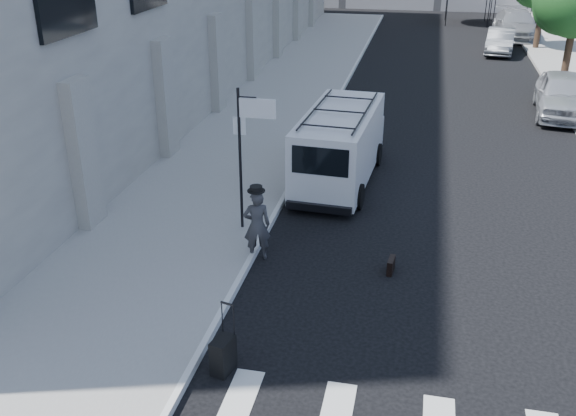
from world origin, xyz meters
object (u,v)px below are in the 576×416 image
at_px(businessman, 257,225).
at_px(parked_car_c, 516,25).
at_px(suitcase, 223,355).
at_px(briefcase, 391,265).
at_px(parked_car_a, 563,94).
at_px(parked_car_b, 500,41).
at_px(cargo_van, 340,145).

height_order(businessman, parked_car_c, parked_car_c).
bearing_deg(parked_car_c, suitcase, -105.49).
relative_size(briefcase, parked_car_a, 0.09).
distance_m(businessman, parked_car_c, 31.84).
distance_m(briefcase, parked_car_b, 25.95).
relative_size(businessman, cargo_van, 0.30).
bearing_deg(parked_car_b, parked_car_c, 82.52).
bearing_deg(parked_car_b, suitcase, -96.06).
relative_size(briefcase, parked_car_c, 0.08).
relative_size(briefcase, cargo_van, 0.08).
distance_m(businessman, parked_car_a, 16.11).
distance_m(businessman, parked_car_b, 26.62).
bearing_deg(parked_car_a, businessman, -117.41).
bearing_deg(businessman, cargo_van, -121.40).
relative_size(businessman, parked_car_b, 0.41).
relative_size(parked_car_a, parked_car_b, 1.18).
bearing_deg(cargo_van, suitcase, -91.23).
bearing_deg(businessman, parked_car_b, -124.44).
relative_size(cargo_van, parked_car_b, 1.39).
height_order(suitcase, parked_car_a, parked_car_a).
bearing_deg(businessman, parked_car_a, -141.05).
bearing_deg(suitcase, businessman, 110.18).
relative_size(businessman, suitcase, 1.32).
distance_m(parked_car_b, parked_car_c, 5.23).
xyz_separation_m(suitcase, parked_car_b, (6.94, 29.58, 0.34)).
bearing_deg(briefcase, parked_car_a, 73.35).
bearing_deg(briefcase, cargo_van, 116.05).
bearing_deg(suitcase, parked_car_b, 90.80).
xyz_separation_m(briefcase, cargo_van, (-1.86, 5.10, 0.94)).
distance_m(cargo_van, parked_car_a, 11.32).
xyz_separation_m(businessman, parked_car_a, (8.70, 13.56, -0.02)).
xyz_separation_m(cargo_van, parked_car_c, (7.51, 25.53, -0.26)).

